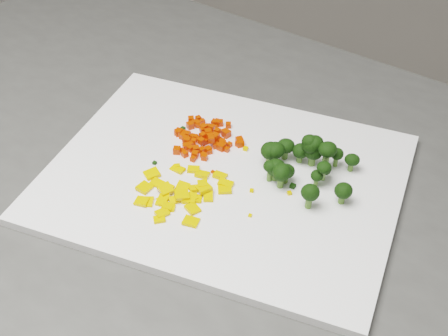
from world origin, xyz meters
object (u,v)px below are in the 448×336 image
(cutting_board, at_px, (224,178))
(carrot_pile, at_px, (205,133))
(pepper_pile, at_px, (184,187))
(broccoli_pile, at_px, (311,161))

(cutting_board, relative_size, carrot_pile, 4.50)
(pepper_pile, height_order, broccoli_pile, broccoli_pile)
(cutting_board, distance_m, pepper_pile, 0.06)
(carrot_pile, xyz_separation_m, broccoli_pile, (0.14, -0.02, 0.01))
(pepper_pile, bearing_deg, cutting_board, 53.14)
(cutting_board, bearing_deg, broccoli_pile, 16.57)
(carrot_pile, bearing_deg, broccoli_pile, -9.22)
(cutting_board, xyz_separation_m, pepper_pile, (-0.03, -0.04, 0.01))
(cutting_board, bearing_deg, pepper_pile, -126.86)
(cutting_board, bearing_deg, carrot_pile, 130.41)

